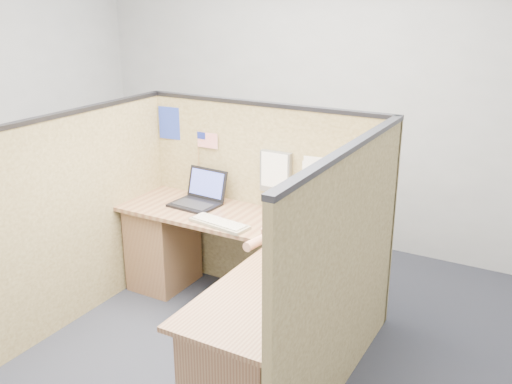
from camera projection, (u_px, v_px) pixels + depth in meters
The scene contains 13 objects.
floor at pixel (192, 351), 3.84m from camera, with size 5.00×5.00×0.00m, color black.
wall_back at pixel (329, 95), 5.24m from camera, with size 5.00×5.00×0.00m, color #9B9DA0.
cubicle_partitions at pixel (224, 224), 3.94m from camera, with size 2.06×1.83×1.53m.
l_desk at pixel (237, 287), 3.86m from camera, with size 1.95×1.75×0.73m.
laptop at pixel (199, 196), 4.43m from camera, with size 0.37×0.36×0.26m.
keyboard at pixel (219, 223), 4.02m from camera, with size 0.47×0.22×0.03m.
mouse at pixel (268, 233), 3.84m from camera, with size 0.10×0.06×0.04m, color #B4B3B8.
hand_forearm at pixel (261, 238), 3.73m from camera, with size 0.10×0.34×0.07m.
blue_poster at pixel (169, 123), 4.62m from camera, with size 0.20×0.00×0.26m, color #22359D.
american_flag at pixel (205, 141), 4.48m from camera, with size 0.19×0.01×0.33m.
file_holder at pixel (276, 172), 4.22m from camera, with size 0.24×0.05×0.31m.
paper_left at pixel (318, 176), 4.09m from camera, with size 0.22×0.00×0.28m, color white.
paper_right at pixel (318, 183), 4.10m from camera, with size 0.24×0.00×0.31m, color white.
Camera 1 is at (1.99, -2.64, 2.27)m, focal length 40.00 mm.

